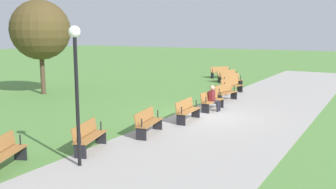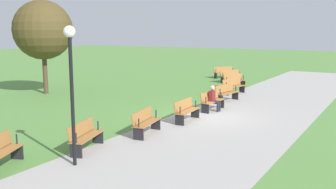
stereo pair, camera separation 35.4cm
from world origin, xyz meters
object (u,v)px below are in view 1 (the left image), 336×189
Objects in this scene: tree_1 at (40,30)px; bench_1 at (228,76)px; bench_9 at (4,153)px; bench_0 at (220,72)px; bench_2 at (232,80)px; bench_5 at (212,100)px; bench_7 at (148,122)px; bench_3 at (231,86)px; lamp_post at (76,69)px; bench_6 at (187,110)px; bench_8 at (89,136)px; person_seated at (214,97)px; bench_4 at (225,92)px.

bench_1 is at bearing 143.69° from tree_1.
bench_9 is at bearing 33.57° from bench_1.
bench_2 is (4.44, 2.57, 0.00)m from bench_0.
bench_5 is 0.98× the size of bench_7.
bench_3 is at bearing -166.62° from bench_5.
bench_5 is 9.10m from lamp_post.
tree_1 is (-4.54, -10.26, 3.28)m from bench_7.
bench_6 is (10.06, 1.78, 0.00)m from bench_2.
bench_2 is 12.70m from bench_7.
bench_8 is at bearing 53.92° from tree_1.
bench_2 and bench_3 have the same top height.
bench_1 is 1.40× the size of person_seated.
bench_1 is at bearing 169.88° from bench_8.
bench_1 is 0.97× the size of bench_8.
person_seated reaches higher than bench_5.
bench_2 is 0.44× the size of lamp_post.
bench_1 and bench_4 have the same top height.
bench_1 is 18.93m from lamp_post.
bench_4 is 1.02× the size of bench_6.
bench_8 is (19.56, 3.46, 0.00)m from bench_0.
bench_1 and bench_2 have the same top height.
bench_1 is at bearing -159.38° from person_seated.
bench_7 is 11.68m from tree_1.
bench_2 and bench_8 have the same top height.
bench_2 is 5.14m from bench_4.
bench_7 is at bearing 149.85° from bench_8.
lamp_post reaches higher than bench_1.
tree_1 reaches higher than bench_6.
bench_6 is at bearing 43.59° from bench_1.
bench_8 is (12.70, 0.00, 0.00)m from bench_3.
person_seated is (-2.48, 0.14, 0.17)m from bench_6.
bench_1 is 0.98× the size of bench_2.
bench_8 is 1.44× the size of person_seated.
bench_5 is (7.48, 1.78, 0.00)m from bench_2.
bench_8 is 7.61m from person_seated.
bench_9 is at bearing 13.46° from bench_3.
lamp_post is (1.19, 0.69, 2.23)m from bench_8.
bench_7 is at bearing 50.31° from bench_0.
lamp_post reaches higher than bench_9.
bench_6 is at bearing 13.42° from bench_4.
bench_6 is 0.98× the size of bench_7.
bench_5 is 1.00× the size of bench_6.
bench_4 is at bearing 40.21° from bench_2.
person_seated is at bearing 177.75° from lamp_post.
bench_3 is 2.57m from bench_4.
tree_1 is at bearing 10.58° from bench_0.
bench_1 is 5.14m from bench_3.
bench_4 and bench_8 have the same top height.
bench_0 is at bearing -166.66° from bench_6.
tree_1 is (12.52, -6.21, 3.28)m from bench_0.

